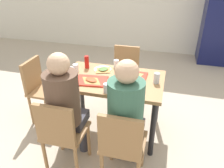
{
  "coord_description": "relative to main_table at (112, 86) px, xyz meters",
  "views": [
    {
      "loc": [
        0.6,
        -2.22,
        1.92
      ],
      "look_at": [
        0.0,
        0.0,
        0.67
      ],
      "focal_mm": 35.44,
      "sensor_mm": 36.0,
      "label": 1
    }
  ],
  "objects": [
    {
      "name": "ground_plane",
      "position": [
        0.0,
        0.0,
        -0.66
      ],
      "size": [
        10.0,
        10.0,
        0.02
      ],
      "primitive_type": "cube",
      "color": "#B7A893"
    },
    {
      "name": "soda_can",
      "position": [
        0.51,
        0.02,
        0.16
      ],
      "size": [
        0.07,
        0.07,
        0.12
      ],
      "primitive_type": "cylinder",
      "color": "#B7BCC6",
      "rests_on": "main_table"
    },
    {
      "name": "foil_bundle",
      "position": [
        -0.51,
        -0.02,
        0.15
      ],
      "size": [
        0.1,
        0.1,
        0.1
      ],
      "primitive_type": "sphere",
      "color": "silver",
      "rests_on": "main_table"
    },
    {
      "name": "tray_red_far",
      "position": [
        0.21,
        0.11,
        0.11
      ],
      "size": [
        0.37,
        0.27,
        0.02
      ],
      "primitive_type": "cube",
      "rotation": [
        0.0,
        0.0,
        -0.02
      ],
      "color": "red",
      "rests_on": "main_table"
    },
    {
      "name": "plastic_cup_b",
      "position": [
        0.03,
        -0.32,
        0.15
      ],
      "size": [
        0.07,
        0.07,
        0.1
      ],
      "primitive_type": "cylinder",
      "color": "white",
      "rests_on": "main_table"
    },
    {
      "name": "pizza_slice_a",
      "position": [
        -0.2,
        -0.15,
        0.13
      ],
      "size": [
        0.25,
        0.22,
        0.02
      ],
      "color": "#C68C47",
      "rests_on": "tray_red_near"
    },
    {
      "name": "chair_left_end",
      "position": [
        -0.98,
        0.0,
        -0.14
      ],
      "size": [
        0.4,
        0.4,
        0.86
      ],
      "color": "#9E7247",
      "rests_on": "ground_plane"
    },
    {
      "name": "person_in_red",
      "position": [
        -0.3,
        -0.62,
        0.11
      ],
      "size": [
        0.32,
        0.42,
        1.27
      ],
      "color": "#383842",
      "rests_on": "ground_plane"
    },
    {
      "name": "main_table",
      "position": [
        0.0,
        0.0,
        0.0
      ],
      "size": [
        1.2,
        0.76,
        0.75
      ],
      "color": "#9E7247",
      "rests_on": "ground_plane"
    },
    {
      "name": "plastic_cup_a",
      "position": [
        -0.03,
        0.32,
        0.15
      ],
      "size": [
        0.07,
        0.07,
        0.1
      ],
      "primitive_type": "cylinder",
      "color": "white",
      "rests_on": "main_table"
    },
    {
      "name": "drink_fridge",
      "position": [
        1.58,
        2.85,
        0.3
      ],
      "size": [
        0.7,
        0.6,
        1.9
      ],
      "primitive_type": "cube",
      "color": "#14194C",
      "rests_on": "ground_plane"
    },
    {
      "name": "condiment_bottle",
      "position": [
        -0.39,
        0.21,
        0.18
      ],
      "size": [
        0.06,
        0.06,
        0.16
      ],
      "primitive_type": "cylinder",
      "color": "red",
      "rests_on": "main_table"
    },
    {
      "name": "pizza_slice_c",
      "position": [
        -0.16,
        0.18,
        0.12
      ],
      "size": [
        0.23,
        0.24,
        0.02
      ],
      "color": "#C68C47",
      "rests_on": "paper_plate_center"
    },
    {
      "name": "plastic_cup_d",
      "position": [
        0.12,
        0.25,
        0.15
      ],
      "size": [
        0.07,
        0.07,
        0.1
      ],
      "primitive_type": "cylinder",
      "color": "white",
      "rests_on": "main_table"
    },
    {
      "name": "chair_near_left",
      "position": [
        -0.3,
        -0.76,
        -0.14
      ],
      "size": [
        0.4,
        0.4,
        0.86
      ],
      "color": "#9E7247",
      "rests_on": "ground_plane"
    },
    {
      "name": "paper_plate_near_edge",
      "position": [
        0.18,
        -0.21,
        0.11
      ],
      "size": [
        0.22,
        0.22,
        0.01
      ],
      "primitive_type": "cylinder",
      "color": "white",
      "rests_on": "main_table"
    },
    {
      "name": "tray_red_near",
      "position": [
        -0.21,
        -0.13,
        0.11
      ],
      "size": [
        0.39,
        0.3,
        0.02
      ],
      "primitive_type": "cube",
      "rotation": [
        0.0,
        0.0,
        0.12
      ],
      "color": "red",
      "rests_on": "main_table"
    },
    {
      "name": "paper_plate_center",
      "position": [
        -0.18,
        0.21,
        0.11
      ],
      "size": [
        0.22,
        0.22,
        0.01
      ],
      "primitive_type": "cylinder",
      "color": "white",
      "rests_on": "main_table"
    },
    {
      "name": "plastic_cup_c",
      "position": [
        -0.48,
        0.06,
        0.15
      ],
      "size": [
        0.07,
        0.07,
        0.1
      ],
      "primitive_type": "cylinder",
      "color": "white",
      "rests_on": "main_table"
    },
    {
      "name": "chair_near_right",
      "position": [
        0.3,
        -0.76,
        -0.14
      ],
      "size": [
        0.4,
        0.4,
        0.86
      ],
      "color": "#9E7247",
      "rests_on": "ground_plane"
    },
    {
      "name": "person_in_brown_jacket",
      "position": [
        0.3,
        -0.62,
        0.11
      ],
      "size": [
        0.32,
        0.42,
        1.27
      ],
      "color": "#383842",
      "rests_on": "ground_plane"
    },
    {
      "name": "chair_far_side",
      "position": [
        0.0,
        0.76,
        -0.14
      ],
      "size": [
        0.4,
        0.4,
        0.86
      ],
      "color": "#9E7247",
      "rests_on": "ground_plane"
    },
    {
      "name": "pizza_slice_b",
      "position": [
        0.23,
        0.11,
        0.13
      ],
      "size": [
        0.24,
        0.23,
        0.02
      ],
      "color": "tan",
      "rests_on": "tray_red_far"
    }
  ]
}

